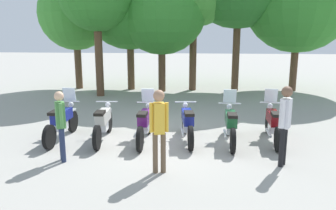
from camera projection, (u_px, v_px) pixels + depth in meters
ground_plane at (166, 141)px, 9.17m from camera, size 80.00×80.00×0.00m
motorcycle_0 at (62, 121)px, 9.19m from camera, size 0.62×2.19×1.37m
motorcycle_1 at (103, 122)px, 9.13m from camera, size 0.62×2.19×0.99m
motorcycle_2 at (145, 123)px, 9.03m from camera, size 0.62×2.19×1.37m
motorcycle_3 at (187, 123)px, 9.08m from camera, size 0.62×2.18×0.99m
motorcycle_4 at (231, 124)px, 8.90m from camera, size 0.62×2.19×1.37m
motorcycle_5 at (273, 123)px, 9.00m from camera, size 0.62×2.19×1.37m
person_0 at (159, 125)px, 6.85m from camera, size 0.41×0.29×1.79m
person_1 at (61, 121)px, 7.53m from camera, size 0.29×0.39×1.64m
person_2 at (285, 119)px, 7.23m from camera, size 0.33×0.38×1.80m
tree_0 at (75, 14)px, 17.01m from camera, size 3.73×3.73×5.75m
tree_2 at (129, 2)px, 16.61m from camera, size 4.73×4.73×6.79m
tree_3 at (162, 9)px, 16.08m from camera, size 4.42×4.42×6.26m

